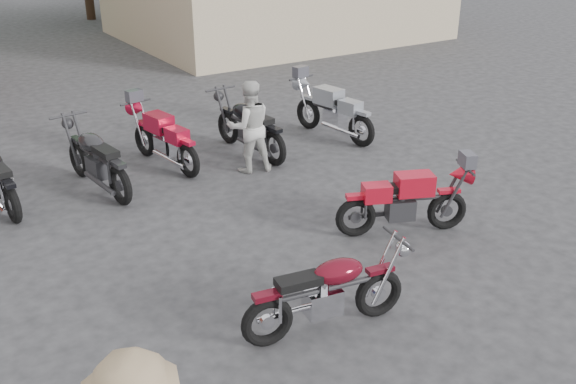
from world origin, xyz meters
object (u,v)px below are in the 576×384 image
sportbike (406,198)px  row_bike_6 (333,109)px  person_light (249,127)px  row_bike_5 (249,123)px  vintage_motorcycle (329,287)px  row_bike_4 (163,136)px  row_bike_3 (96,155)px

sportbike → row_bike_6: 4.21m
person_light → row_bike_5: 0.88m
person_light → vintage_motorcycle: bearing=84.5°
row_bike_5 → sportbike: bearing=178.4°
row_bike_4 → sportbike: bearing=-166.4°
row_bike_3 → row_bike_4: (1.32, 0.39, -0.03)m
vintage_motorcycle → row_bike_5: 5.62m
row_bike_4 → row_bike_5: row_bike_5 is taller
person_light → row_bike_3: 2.59m
sportbike → person_light: (-0.67, 3.23, 0.27)m
vintage_motorcycle → row_bike_5: row_bike_5 is taller
row_bike_3 → row_bike_6: 4.77m
row_bike_3 → vintage_motorcycle: bearing=-177.7°
sportbike → row_bike_3: (-3.17, 3.86, 0.06)m
row_bike_4 → row_bike_6: row_bike_6 is taller
row_bike_5 → vintage_motorcycle: bearing=153.8°
vintage_motorcycle → row_bike_4: row_bike_4 is taller
sportbike → person_light: size_ratio=1.15×
person_light → row_bike_3: person_light is taller
sportbike → vintage_motorcycle: bearing=-127.2°
row_bike_4 → row_bike_6: size_ratio=0.95×
row_bike_3 → row_bike_4: row_bike_3 is taller
row_bike_4 → row_bike_5: (1.58, -0.26, 0.03)m
vintage_motorcycle → person_light: person_light is taller
person_light → row_bike_6: 2.38m
row_bike_5 → person_light: bearing=146.3°
vintage_motorcycle → row_bike_6: (3.85, 5.17, 0.05)m
vintage_motorcycle → row_bike_4: 5.53m
sportbike → row_bike_4: bearing=136.9°
row_bike_5 → row_bike_4: bearing=75.0°
vintage_motorcycle → row_bike_3: row_bike_3 is taller
row_bike_3 → row_bike_6: (4.77, 0.04, -0.00)m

